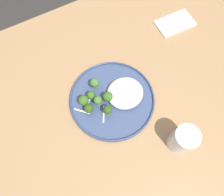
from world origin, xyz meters
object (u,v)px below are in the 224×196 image
Objects in this scene: broccoli_floret_front_edge at (95,83)px; broccoli_floret_center_pile at (91,95)px; seared_scallop_front_small at (124,93)px; water_glass at (182,140)px; seared_scallop_right_edge at (133,101)px; seared_scallop_left_edge at (125,88)px; broccoli_floret_left_leaning at (108,97)px; seared_scallop_half_hidden at (133,86)px; broccoli_floret_small_sprig at (84,101)px; seared_scallop_large_seared at (114,98)px; broccoli_floret_beside_noodles at (98,101)px; seared_scallop_rear_pale at (121,102)px; folded_napkin at (175,23)px; dinner_plate at (112,99)px; broccoli_floret_tall_stalk at (89,109)px; broccoli_floret_split_head at (108,110)px.

broccoli_floret_center_pile is (-0.03, -0.03, -0.00)m from broccoli_floret_front_edge.
seared_scallop_front_small is 0.79× the size of broccoli_floret_center_pile.
seared_scallop_right_edge is at bearing 106.99° from water_glass.
broccoli_floret_left_leaning reaches higher than seared_scallop_left_edge.
seared_scallop_right_edge is (-0.03, -0.05, 0.00)m from seared_scallop_half_hidden.
seared_scallop_right_edge is 0.44× the size of broccoli_floret_small_sprig.
broccoli_floret_front_edge is at bearing 126.75° from seared_scallop_right_edge.
water_glass is at bearing -73.01° from seared_scallop_right_edge.
seared_scallop_large_seared is 0.54× the size of broccoli_floret_front_edge.
seared_scallop_left_edge is at bearing 2.17° from broccoli_floret_beside_noodles.
broccoli_floret_small_sprig is (-0.15, 0.02, 0.02)m from seared_scallop_left_edge.
seared_scallop_rear_pale is 0.10m from broccoli_floret_center_pile.
seared_scallop_rear_pale is 0.41m from folded_napkin.
seared_scallop_large_seared is at bearing -25.46° from broccoli_floret_left_leaning.
broccoli_floret_beside_noodles is (-0.07, 0.03, 0.02)m from seared_scallop_rear_pale.
seared_scallop_right_edge is at bearing -38.32° from dinner_plate.
broccoli_floret_front_edge reaches higher than folded_napkin.
seared_scallop_front_small is at bearing -1.57° from broccoli_floret_tall_stalk.
seared_scallop_right_edge is 0.12m from broccoli_floret_beside_noodles.
seared_scallop_left_edge is 0.36m from folded_napkin.
broccoli_floret_left_leaning is 0.43m from folded_napkin.
broccoli_floret_split_head reaches higher than dinner_plate.
broccoli_floret_small_sprig reaches higher than broccoli_floret_tall_stalk.
broccoli_floret_small_sprig is (-0.09, 0.03, 0.04)m from dinner_plate.
seared_scallop_half_hidden is 0.53× the size of broccoli_floret_small_sprig.
broccoli_floret_beside_noodles is at bearing -68.59° from broccoli_floret_center_pile.
broccoli_floret_left_leaning is (-0.06, 0.01, 0.02)m from seared_scallop_front_small.
broccoli_floret_tall_stalk is at bearing 163.55° from seared_scallop_right_edge.
broccoli_floret_small_sprig is (-0.00, 0.03, 0.01)m from broccoli_floret_tall_stalk.
seared_scallop_right_edge is 0.77× the size of seared_scallop_rear_pale.
broccoli_floret_left_leaning is 0.84× the size of broccoli_floret_small_sprig.
dinner_plate is 0.07m from seared_scallop_right_edge.
broccoli_floret_center_pile is 0.44× the size of water_glass.
broccoli_floret_small_sprig is (-0.15, 0.07, 0.02)m from seared_scallop_right_edge.
broccoli_floret_tall_stalk reaches higher than dinner_plate.
broccoli_floret_left_leaning reaches higher than broccoli_floret_tall_stalk.
dinner_plate is 0.06m from broccoli_floret_split_head.
broccoli_floret_split_head reaches higher than seared_scallop_left_edge.
seared_scallop_large_seared is (-0.05, -0.02, -0.00)m from seared_scallop_left_edge.
broccoli_floret_beside_noodles reaches higher than broccoli_floret_front_edge.
dinner_plate is 0.08m from broccoli_floret_front_edge.
broccoli_floret_split_head reaches higher than broccoli_floret_front_edge.
water_glass is at bearing -76.99° from seared_scallop_left_edge.
seared_scallop_left_edge is 0.87× the size of seared_scallop_rear_pale.
broccoli_floret_beside_noodles is at bearing 106.04° from broccoli_floret_split_head.
broccoli_floret_front_edge is at bearing 133.62° from seared_scallop_front_small.
seared_scallop_right_edge is 0.14m from broccoli_floret_front_edge.
seared_scallop_right_edge is at bearing -25.95° from broccoli_floret_beside_noodles.
broccoli_floret_front_edge is 0.09m from broccoli_floret_tall_stalk.
broccoli_floret_left_leaning is at bearing 154.54° from seared_scallop_large_seared.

